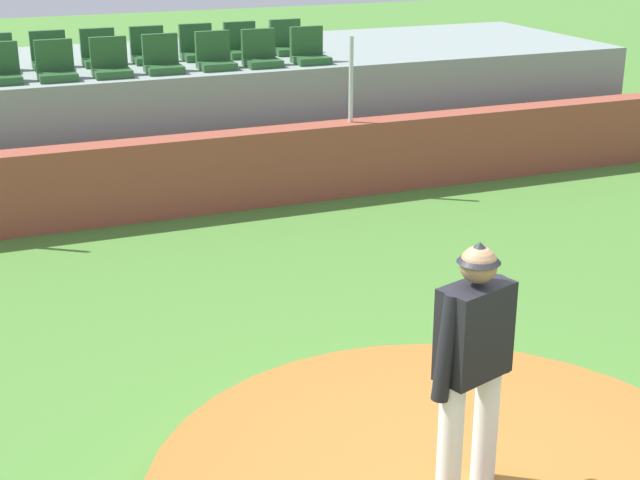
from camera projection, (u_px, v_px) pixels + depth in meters
The scene contains 18 objects.
pitcher at pixel (473, 352), 5.79m from camera, with size 0.70×0.38×1.71m.
baseball at pixel (451, 407), 7.05m from camera, with size 0.07×0.07×0.07m, color white.
brick_barrier at pixel (190, 175), 12.05m from camera, with size 15.60×0.40×1.00m, color #974735.
fence_post_right at pixel (351, 80), 12.48m from camera, with size 0.06×0.06×1.14m, color silver.
bleacher_platform at pixel (147, 113), 14.11m from camera, with size 14.57×3.65×1.63m, color gray.
stadium_chair_0 at pixel (1, 70), 11.93m from camera, with size 0.48×0.44×0.50m.
stadium_chair_1 at pixel (56, 67), 12.13m from camera, with size 0.48×0.44×0.50m.
stadium_chair_2 at pixel (111, 64), 12.37m from camera, with size 0.48×0.44×0.50m.
stadium_chair_3 at pixel (162, 61), 12.65m from camera, with size 0.48×0.44×0.50m.
stadium_chair_4 at pixel (215, 57), 12.92m from camera, with size 0.48×0.44×0.50m.
stadium_chair_5 at pixel (261, 55), 13.13m from camera, with size 0.48×0.44×0.50m.
stadium_chair_6 at pixel (309, 52), 13.39m from camera, with size 0.48×0.44×0.50m.
stadium_chair_8 at pixel (50, 57), 12.96m from camera, with size 0.48×0.44×0.50m.
stadium_chair_9 at pixel (100, 54), 13.19m from camera, with size 0.48×0.44×0.50m.
stadium_chair_10 at pixel (149, 51), 13.42m from camera, with size 0.48×0.44×0.50m.
stadium_chair_11 at pixel (198, 48), 13.68m from camera, with size 0.48×0.44×0.50m.
stadium_chair_12 at pixel (242, 46), 13.91m from camera, with size 0.48×0.44×0.50m.
stadium_chair_13 at pixel (287, 43), 14.18m from camera, with size 0.48×0.44×0.50m.
Camera 1 is at (-2.81, -4.56, 3.81)m, focal length 52.85 mm.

